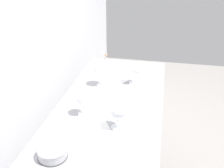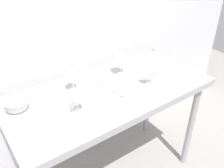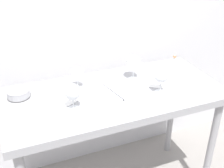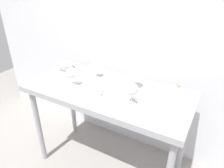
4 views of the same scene
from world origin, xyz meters
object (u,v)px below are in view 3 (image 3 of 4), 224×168
(wine_glass_near_right, at_px, (161,76))
(wine_glass_far_right, at_px, (134,63))
(wine_glass_near_left, at_px, (72,93))
(open_notebook, at_px, (112,91))
(tasting_sheet_upper, at_px, (55,97))
(decanter_funnel, at_px, (174,63))
(tasting_bowl, at_px, (18,93))
(tasting_sheet_lower, at_px, (162,80))
(wine_glass_far_left, at_px, (77,74))

(wine_glass_near_right, relative_size, wine_glass_far_right, 0.96)
(wine_glass_near_left, distance_m, open_notebook, 0.32)
(tasting_sheet_upper, height_order, decanter_funnel, decanter_funnel)
(wine_glass_far_right, xyz_separation_m, open_notebook, (-0.20, -0.11, -0.12))
(tasting_sheet_upper, bearing_deg, tasting_bowl, 127.76)
(wine_glass_near_left, bearing_deg, tasting_bowl, 137.36)
(tasting_sheet_lower, distance_m, tasting_bowl, 0.95)
(wine_glass_near_right, relative_size, open_notebook, 0.44)
(tasting_bowl, bearing_deg, wine_glass_near_right, -18.00)
(wine_glass_near_right, height_order, wine_glass_near_left, wine_glass_near_right)
(wine_glass_near_right, distance_m, wine_glass_near_left, 0.56)
(wine_glass_near_left, bearing_deg, wine_glass_far_left, 68.03)
(wine_glass_near_right, xyz_separation_m, tasting_bowl, (-0.84, 0.27, -0.09))
(wine_glass_near_right, distance_m, wine_glass_far_right, 0.24)
(wine_glass_near_right, height_order, tasting_sheet_upper, wine_glass_near_right)
(wine_glass_far_left, relative_size, decanter_funnel, 1.17)
(decanter_funnel, bearing_deg, wine_glass_far_left, -177.34)
(tasting_sheet_upper, distance_m, decanter_funnel, 0.91)
(open_notebook, height_order, decanter_funnel, decanter_funnel)
(wine_glass_far_right, relative_size, decanter_funnel, 1.33)
(wine_glass_far_left, xyz_separation_m, tasting_sheet_lower, (0.57, -0.10, -0.11))
(wine_glass_far_right, bearing_deg, decanter_funnel, 7.08)
(wine_glass_near_left, height_order, tasting_sheet_lower, wine_glass_near_left)
(wine_glass_near_right, xyz_separation_m, tasting_sheet_upper, (-0.63, 0.19, -0.12))
(tasting_bowl, bearing_deg, tasting_sheet_lower, -7.94)
(wine_glass_near_right, xyz_separation_m, wine_glass_far_left, (-0.47, 0.24, -0.01))
(wine_glass_near_left, relative_size, tasting_sheet_upper, 0.58)
(wine_glass_far_left, distance_m, open_notebook, 0.25)
(wine_glass_near_right, bearing_deg, wine_glass_near_left, 178.34)
(tasting_sheet_upper, relative_size, tasting_bowl, 1.98)
(wine_glass_near_left, relative_size, open_notebook, 0.42)
(decanter_funnel, bearing_deg, wine_glass_near_left, -162.90)
(open_notebook, xyz_separation_m, decanter_funnel, (0.55, 0.16, 0.04))
(wine_glass_near_left, distance_m, wine_glass_far_left, 0.24)
(wine_glass_far_left, height_order, open_notebook, wine_glass_far_left)
(tasting_sheet_lower, relative_size, decanter_funnel, 1.89)
(open_notebook, xyz_separation_m, tasting_sheet_upper, (-0.35, 0.07, -0.00))
(wine_glass_far_left, height_order, tasting_bowl, wine_glass_far_left)
(wine_glass_near_right, distance_m, decanter_funnel, 0.39)
(wine_glass_far_right, distance_m, tasting_bowl, 0.77)
(tasting_sheet_lower, bearing_deg, wine_glass_far_left, -153.12)
(tasting_sheet_upper, bearing_deg, decanter_funnel, -25.09)
(wine_glass_near_right, height_order, wine_glass_far_left, wine_glass_near_right)
(wine_glass_far_right, xyz_separation_m, decanter_funnel, (0.35, 0.04, -0.08))
(wine_glass_far_right, xyz_separation_m, tasting_sheet_upper, (-0.55, -0.04, -0.12))
(wine_glass_near_left, xyz_separation_m, tasting_sheet_upper, (-0.07, 0.17, -0.11))
(wine_glass_near_left, relative_size, tasting_bowl, 1.15)
(tasting_sheet_lower, xyz_separation_m, tasting_bowl, (-0.94, 0.13, 0.03))
(tasting_sheet_lower, bearing_deg, tasting_sheet_upper, -147.24)
(wine_glass_far_right, height_order, tasting_sheet_lower, wine_glass_far_right)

